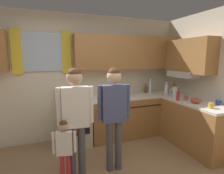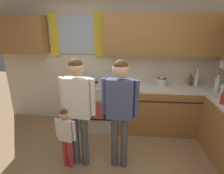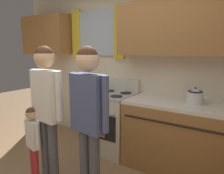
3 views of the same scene
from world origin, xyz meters
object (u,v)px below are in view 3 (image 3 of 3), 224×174
Objects in this scene: stove_oven at (113,121)px; stovetop_kettle at (195,96)px; small_child at (33,137)px; adult_holding_child at (47,101)px; adult_in_plaid at (88,109)px.

stove_oven is 1.28m from stovetop_kettle.
small_child is at bearing -139.76° from stovetop_kettle.
adult_in_plaid is at bearing 1.81° from adult_holding_child.
small_child is (-1.47, -1.24, -0.42)m from stovetop_kettle.
adult_in_plaid is at bearing -68.19° from stove_oven.
stove_oven is 1.24m from adult_holding_child.
small_child is at bearing -104.36° from stove_oven.
adult_in_plaid is 0.86m from small_child.
adult_holding_child is 1.73× the size of small_child.
adult_holding_child is at bearing 25.76° from small_child.
adult_holding_child is 1.01× the size of adult_in_plaid.
small_child is (-0.31, -1.19, 0.11)m from stove_oven.
stove_oven reaches higher than small_child.
stove_oven is at bearing -177.69° from stovetop_kettle.
adult_in_plaid is (0.44, -1.09, 0.53)m from stove_oven.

